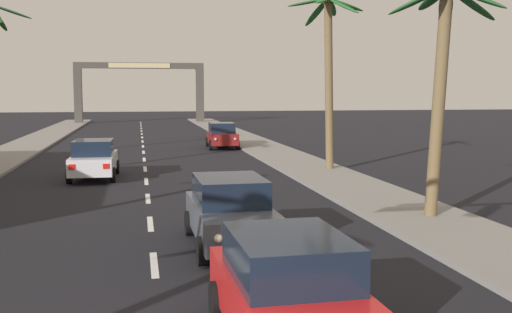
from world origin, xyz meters
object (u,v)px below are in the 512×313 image
(sedan_third_in_queue, at_px, (231,212))
(palm_right_third, at_px, (328,50))
(sedan_oncoming_far, at_px, (94,159))
(sedan_parked_nearest_kerb, at_px, (222,135))
(palm_right_second, at_px, (443,50))
(town_gateway_arch, at_px, (140,84))
(sedan_lead_at_stop_bar, at_px, (291,293))

(sedan_third_in_queue, xyz_separation_m, palm_right_third, (6.55, 12.90, 4.79))
(sedan_oncoming_far, distance_m, sedan_parked_nearest_kerb, 14.99)
(palm_right_second, height_order, palm_right_third, palm_right_third)
(sedan_oncoming_far, height_order, sedan_parked_nearest_kerb, same)
(palm_right_third, bearing_deg, palm_right_second, -90.67)
(sedan_third_in_queue, distance_m, palm_right_second, 7.82)
(palm_right_second, bearing_deg, town_gateway_arch, 98.16)
(palm_right_third, bearing_deg, sedan_parked_nearest_kerb, 104.30)
(sedan_lead_at_stop_bar, relative_size, sedan_parked_nearest_kerb, 1.00)
(sedan_oncoming_far, xyz_separation_m, sedan_parked_nearest_kerb, (7.36, 13.05, 0.00))
(sedan_lead_at_stop_bar, bearing_deg, palm_right_second, 50.68)
(palm_right_second, bearing_deg, sedan_third_in_queue, -163.69)
(palm_right_third, bearing_deg, sedan_lead_at_stop_bar, -109.20)
(sedan_lead_at_stop_bar, distance_m, sedan_oncoming_far, 18.99)
(sedan_third_in_queue, bearing_deg, town_gateway_arch, 91.79)
(palm_right_second, bearing_deg, palm_right_third, 89.33)
(palm_right_second, bearing_deg, sedan_parked_nearest_kerb, 97.47)
(palm_right_second, height_order, town_gateway_arch, town_gateway_arch)
(sedan_parked_nearest_kerb, distance_m, palm_right_third, 13.97)
(sedan_oncoming_far, distance_m, palm_right_second, 15.50)
(palm_right_second, distance_m, palm_right_third, 11.04)
(sedan_lead_at_stop_bar, distance_m, palm_right_third, 20.58)
(sedan_oncoming_far, bearing_deg, palm_right_second, -45.57)
(sedan_lead_at_stop_bar, relative_size, sedan_third_in_queue, 1.00)
(palm_right_second, xyz_separation_m, town_gateway_arch, (-8.28, 57.76, -0.27))
(sedan_parked_nearest_kerb, height_order, town_gateway_arch, town_gateway_arch)
(sedan_parked_nearest_kerb, xyz_separation_m, town_gateway_arch, (-5.17, 34.02, 3.78))
(sedan_parked_nearest_kerb, bearing_deg, palm_right_third, -75.70)
(sedan_third_in_queue, xyz_separation_m, sedan_parked_nearest_kerb, (3.31, 25.61, 0.00))
(palm_right_third, bearing_deg, sedan_third_in_queue, -116.91)
(sedan_lead_at_stop_bar, distance_m, palm_right_second, 10.96)
(palm_right_second, relative_size, town_gateway_arch, 0.46)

